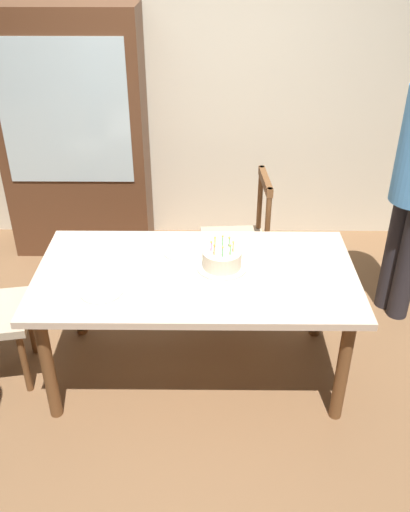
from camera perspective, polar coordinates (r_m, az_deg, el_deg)
The scene contains 10 objects.
ground at distance 3.45m, azimuth -0.85°, elevation -11.79°, with size 6.40×6.40×0.00m, color brown.
back_wall at distance 4.49m, azimuth -0.46°, elevation 17.74°, with size 6.40×0.10×2.60m, color beige.
dining_table at distance 3.05m, azimuth -0.94°, elevation -2.92°, with size 1.77×0.92×0.73m.
birthday_cake at distance 3.01m, azimuth 1.78°, elevation -0.42°, with size 0.28×0.28×0.17m.
plate_near_celebrant at distance 2.88m, azimuth -10.78°, elevation -3.70°, with size 0.22×0.22×0.01m, color white.
plate_far_side at distance 3.18m, azimuth -2.46°, elevation 0.51°, with size 0.22×0.22×0.01m, color white.
fork_near_celebrant at distance 2.91m, azimuth -13.91°, elevation -3.82°, with size 0.18×0.02×0.01m, color silver.
fork_far_side at distance 3.19m, azimuth -5.33°, elevation 0.49°, with size 0.18×0.02×0.01m, color silver.
chair_spindle_back at distance 3.81m, azimuth 3.43°, elevation 1.40°, with size 0.47×0.47×0.95m.
china_cabinet at distance 4.43m, azimuth -13.44°, elevation 12.03°, with size 1.10×0.45×1.90m.
Camera 1 is at (0.07, -2.52, 2.36)m, focal length 38.25 mm.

